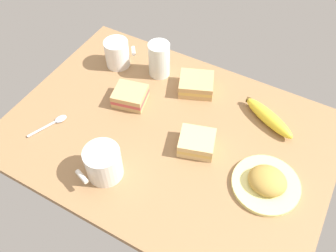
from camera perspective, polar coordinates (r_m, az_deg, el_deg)
name	(u,v)px	position (r cm, az deg, el deg)	size (l,w,h in cm)	color
tabletop	(168,135)	(101.54, 0.00, -1.41)	(90.00, 64.00, 2.00)	#936D47
plate_of_food	(267,182)	(93.24, 15.42, -8.65)	(17.18, 17.18, 5.22)	#EAE58C
coffee_mug_black	(117,53)	(118.66, -8.09, 11.43)	(9.66, 8.85, 9.03)	white
coffee_mug_milky	(103,163)	(90.76, -10.26, -5.78)	(9.21, 11.77, 9.15)	silver
sandwich_main	(130,96)	(107.53, -6.05, 4.75)	(10.92, 10.22, 4.40)	tan
sandwich_side	(196,84)	(110.75, 4.51, 6.62)	(12.91, 12.34, 4.40)	tan
sandwich_extra	(197,143)	(96.25, 4.60, -2.66)	(11.36, 10.74, 4.40)	#DBB77A
glass_of_milk	(159,61)	(113.97, -1.40, 10.34)	(6.74, 6.74, 11.40)	silver
banana	(269,118)	(105.62, 15.74, 1.29)	(17.67, 11.30, 3.90)	yellow
spoon	(54,123)	(107.67, -17.77, 0.52)	(6.08, 11.80, 0.80)	silver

